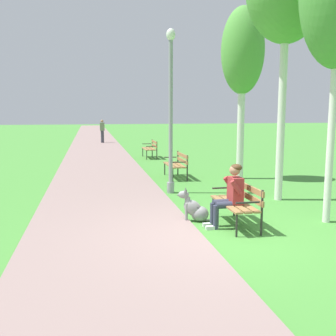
{
  "coord_description": "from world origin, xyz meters",
  "views": [
    {
      "loc": [
        -2.36,
        -6.56,
        2.27
      ],
      "look_at": [
        -0.53,
        2.61,
        0.9
      ],
      "focal_mm": 41.91,
      "sensor_mm": 36.0,
      "label": 1
    }
  ],
  "objects": [
    {
      "name": "pedestrian_distant",
      "position": [
        -1.5,
        21.28,
        0.84
      ],
      "size": [
        0.32,
        0.22,
        1.65
      ],
      "color": "#383842",
      "rests_on": "ground"
    },
    {
      "name": "park_bench_near",
      "position": [
        0.5,
        0.61,
        0.51
      ],
      "size": [
        0.55,
        1.5,
        0.85
      ],
      "color": "olive",
      "rests_on": "ground"
    },
    {
      "name": "park_bench_far",
      "position": [
        0.51,
        12.07,
        0.51
      ],
      "size": [
        0.55,
        1.5,
        0.85
      ],
      "color": "olive",
      "rests_on": "ground"
    },
    {
      "name": "ground_plane",
      "position": [
        0.0,
        0.0,
        0.0
      ],
      "size": [
        120.0,
        120.0,
        0.0
      ],
      "primitive_type": "plane",
      "color": "#478E38"
    },
    {
      "name": "paved_path",
      "position": [
        -2.0,
        24.0,
        0.02
      ],
      "size": [
        3.2,
        60.0,
        0.04
      ],
      "primitive_type": "cube",
      "color": "gray",
      "rests_on": "ground"
    },
    {
      "name": "lamp_post_near",
      "position": [
        -0.19,
        3.94,
        2.28
      ],
      "size": [
        0.24,
        0.24,
        4.42
      ],
      "color": "gray",
      "rests_on": "ground"
    },
    {
      "name": "park_bench_mid",
      "position": [
        0.52,
        6.3,
        0.51
      ],
      "size": [
        0.55,
        1.5,
        0.85
      ],
      "color": "olive",
      "rests_on": "ground"
    },
    {
      "name": "birch_tree_third",
      "position": [
        2.56,
        5.76,
        4.11
      ],
      "size": [
        1.4,
        1.37,
        5.58
      ],
      "color": "silver",
      "rests_on": "ground"
    },
    {
      "name": "person_seated_on_near_bench",
      "position": [
        0.29,
        0.55,
        0.68
      ],
      "size": [
        0.74,
        0.49,
        1.25
      ],
      "color": "#33384C",
      "rests_on": "ground"
    },
    {
      "name": "dog_grey",
      "position": [
        -0.27,
        1.06,
        0.26
      ],
      "size": [
        0.82,
        0.4,
        0.71
      ],
      "color": "gray",
      "rests_on": "ground"
    }
  ]
}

